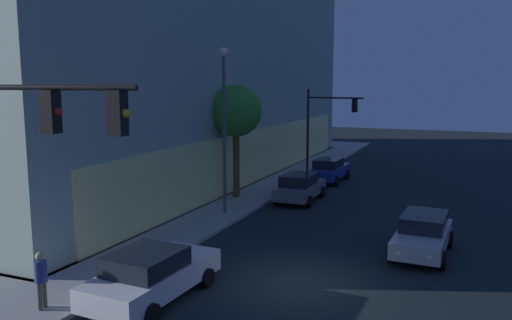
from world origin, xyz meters
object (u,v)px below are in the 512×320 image
at_px(street_lamp_sidewalk, 224,111).
at_px(car_blue, 329,170).
at_px(modern_building, 86,43).
at_px(pedestrian_waiting, 41,276).
at_px(car_silver, 423,234).
at_px(car_grey, 300,187).
at_px(traffic_light_far_corner, 325,119).
at_px(sidewalk_tree, 236,112).
at_px(traffic_light_near_corner, 21,159).
at_px(car_white, 152,274).

bearing_deg(street_lamp_sidewalk, car_blue, -13.04).
xyz_separation_m(modern_building, pedestrian_waiting, (-20.64, -15.67, -8.31)).
bearing_deg(car_silver, car_grey, 46.60).
distance_m(modern_building, car_blue, 20.10).
height_order(traffic_light_far_corner, sidewalk_tree, sidewalk_tree).
height_order(sidewalk_tree, car_blue, sidewalk_tree).
xyz_separation_m(modern_building, car_grey, (-4.23, -18.01, -8.65)).
relative_size(pedestrian_waiting, car_silver, 0.37).
relative_size(traffic_light_near_corner, pedestrian_waiting, 4.01).
distance_m(modern_building, car_silver, 28.77).
distance_m(street_lamp_sidewalk, car_silver, 10.78).
height_order(traffic_light_far_corner, car_blue, traffic_light_far_corner).
height_order(traffic_light_far_corner, car_white, traffic_light_far_corner).
height_order(modern_building, pedestrian_waiting, modern_building).
bearing_deg(street_lamp_sidewalk, modern_building, 60.81).
relative_size(sidewalk_tree, car_blue, 1.40).
height_order(traffic_light_near_corner, car_silver, traffic_light_near_corner).
distance_m(traffic_light_near_corner, traffic_light_far_corner, 27.00).
distance_m(traffic_light_far_corner, car_blue, 3.93).
relative_size(street_lamp_sidewalk, car_silver, 1.79).
height_order(street_lamp_sidewalk, car_silver, street_lamp_sidewalk).
bearing_deg(traffic_light_far_corner, street_lamp_sidewalk, 173.00).
bearing_deg(car_white, car_blue, -0.17).
relative_size(modern_building, traffic_light_near_corner, 5.75).
height_order(modern_building, traffic_light_far_corner, modern_building).
relative_size(street_lamp_sidewalk, car_grey, 1.83).
relative_size(car_grey, car_blue, 0.98).
distance_m(traffic_light_far_corner, street_lamp_sidewalk, 12.85).
xyz_separation_m(street_lamp_sidewalk, sidewalk_tree, (3.57, 1.03, -0.27)).
xyz_separation_m(traffic_light_far_corner, car_silver, (-14.99, -8.01, -3.23)).
distance_m(traffic_light_far_corner, car_white, 22.85).
xyz_separation_m(modern_building, car_white, (-18.60, -17.98, -8.65)).
xyz_separation_m(traffic_light_far_corner, car_grey, (-8.24, -0.87, -3.24)).
relative_size(pedestrian_waiting, car_grey, 0.38).
xyz_separation_m(modern_building, street_lamp_sidewalk, (-8.70, -15.57, -4.26)).
bearing_deg(sidewalk_tree, traffic_light_far_corner, -15.84).
relative_size(traffic_light_far_corner, sidewalk_tree, 0.95).
relative_size(car_silver, car_grey, 1.02).
bearing_deg(car_grey, car_white, 179.90).
bearing_deg(traffic_light_far_corner, car_silver, -151.88).
xyz_separation_m(street_lamp_sidewalk, car_grey, (4.47, -2.43, -4.39)).
height_order(car_silver, car_grey, car_grey).
relative_size(modern_building, car_grey, 8.77).
distance_m(street_lamp_sidewalk, car_grey, 6.72).
distance_m(modern_building, pedestrian_waiting, 27.22).
relative_size(sidewalk_tree, car_white, 1.29).
relative_size(modern_building, car_blue, 8.61).
bearing_deg(car_silver, pedestrian_waiting, 135.54).
bearing_deg(car_blue, street_lamp_sidewalk, 166.96).
height_order(car_white, car_silver, car_white).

